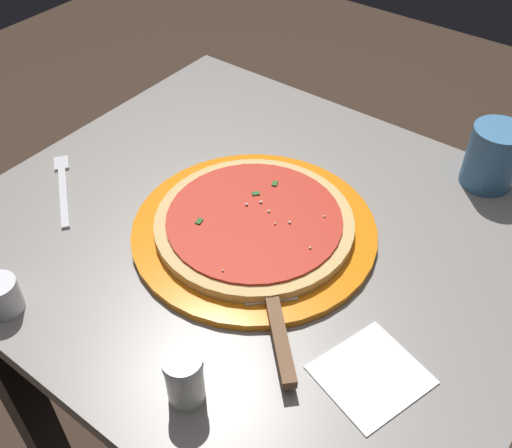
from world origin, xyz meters
TOP-DOWN VIEW (x-y plane):
  - restaurant_table at (0.00, 0.00)m, footprint 0.86×0.75m
  - serving_plate at (0.00, -0.01)m, footprint 0.37×0.37m
  - pizza at (0.00, -0.01)m, footprint 0.30×0.30m
  - pizza_server at (0.12, -0.14)m, footprint 0.19×0.19m
  - cup_tall_drink at (0.23, 0.31)m, footprint 0.08×0.08m
  - cup_small_sauce at (-0.18, -0.33)m, footprint 0.05×0.05m
  - napkin_folded_right at (0.26, -0.13)m, footprint 0.14×0.15m
  - fork at (-0.32, -0.12)m, footprint 0.16×0.13m
  - parmesan_shaker at (0.10, -0.28)m, footprint 0.05×0.05m

SIDE VIEW (x-z plane):
  - restaurant_table at x=0.00m, z-range 0.22..0.99m
  - napkin_folded_right at x=0.26m, z-range 0.77..0.77m
  - fork at x=-0.32m, z-range 0.77..0.78m
  - serving_plate at x=0.00m, z-range 0.77..0.78m
  - pizza_server at x=0.12m, z-range 0.78..0.80m
  - pizza at x=0.00m, z-range 0.78..0.81m
  - cup_small_sauce at x=-0.18m, z-range 0.77..0.82m
  - parmesan_shaker at x=0.10m, z-range 0.77..0.85m
  - cup_tall_drink at x=0.23m, z-range 0.77..0.88m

